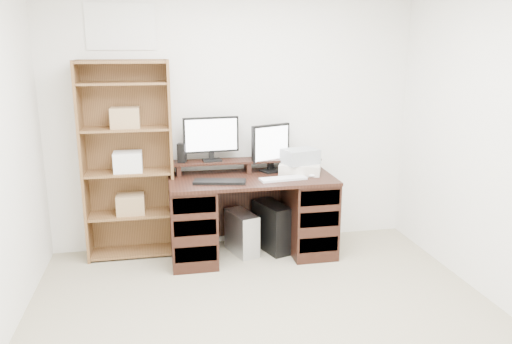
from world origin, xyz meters
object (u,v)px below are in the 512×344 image
object	(u,v)px
monitor_small	(271,146)
monitor_wide	(211,136)
desk	(252,214)
tower_silver	(242,233)
tower_black	(272,227)
bookshelf	(128,159)
printer	(300,168)

from	to	relation	value
monitor_small	monitor_wide	bearing A→B (deg)	153.70
monitor_small	desk	bearing A→B (deg)	-162.80
desk	tower_silver	bearing A→B (deg)	155.84
desk	tower_black	xyz separation A→B (m)	(0.21, 0.07, -0.16)
monitor_small	tower_silver	bearing A→B (deg)	-177.58
monitor_wide	monitor_small	distance (m)	0.57
tower_black	desk	bearing A→B (deg)	178.38
tower_black	bookshelf	world-z (taller)	bookshelf
monitor_wide	tower_black	size ratio (longest dim) A/B	1.04
tower_silver	monitor_small	bearing A→B (deg)	7.24
monitor_small	bookshelf	distance (m)	1.32
monitor_wide	tower_silver	xyz separation A→B (m)	(0.25, -0.18, -0.90)
monitor_small	printer	xyz separation A→B (m)	(0.25, -0.13, -0.20)
monitor_small	bookshelf	xyz separation A→B (m)	(-1.32, 0.03, -0.08)
desk	tower_black	size ratio (longest dim) A/B	3.02
monitor_wide	bookshelf	size ratio (longest dim) A/B	0.29
printer	bookshelf	bearing A→B (deg)	-165.25
monitor_small	tower_black	distance (m)	0.78
monitor_wide	tower_silver	bearing A→B (deg)	-40.84
bookshelf	tower_silver	bearing A→B (deg)	-9.71
monitor_wide	printer	bearing A→B (deg)	-16.52
desk	bookshelf	world-z (taller)	bookshelf
monitor_wide	monitor_small	world-z (taller)	monitor_wide
desk	tower_silver	size ratio (longest dim) A/B	3.77
printer	monitor_small	bearing A→B (deg)	173.92
monitor_wide	monitor_small	size ratio (longest dim) A/B	1.15
tower_silver	bookshelf	bearing A→B (deg)	152.57
tower_black	bookshelf	size ratio (longest dim) A/B	0.28
bookshelf	desk	bearing A→B (deg)	-10.95
printer	bookshelf	world-z (taller)	bookshelf
monitor_wide	printer	distance (m)	0.88
tower_silver	monitor_wide	bearing A→B (deg)	126.60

